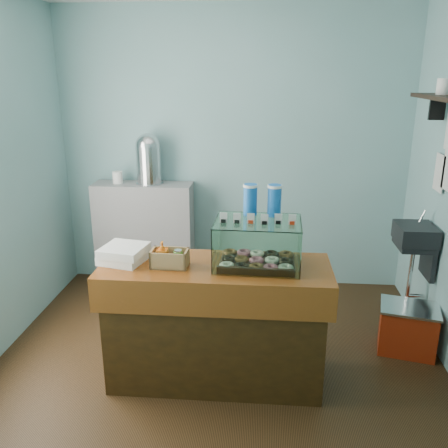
# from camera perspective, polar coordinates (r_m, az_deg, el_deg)

# --- Properties ---
(ground) EXTENTS (3.50, 3.50, 0.00)m
(ground) POSITION_cam_1_polar(r_m,az_deg,el_deg) (3.93, -0.60, -15.73)
(ground) COLOR black
(ground) RESTS_ON ground
(room_shell) EXTENTS (3.54, 3.04, 2.82)m
(room_shell) POSITION_cam_1_polar(r_m,az_deg,el_deg) (3.32, -0.23, 9.70)
(room_shell) COLOR #71A3A5
(room_shell) RESTS_ON ground
(counter) EXTENTS (1.60, 0.60, 0.90)m
(counter) POSITION_cam_1_polar(r_m,az_deg,el_deg) (3.48, -1.03, -11.75)
(counter) COLOR #3D230B
(counter) RESTS_ON ground
(back_shelf) EXTENTS (1.00, 0.32, 1.10)m
(back_shelf) POSITION_cam_1_polar(r_m,az_deg,el_deg) (5.01, -9.48, -1.33)
(back_shelf) COLOR gray
(back_shelf) RESTS_ON ground
(display_case) EXTENTS (0.60, 0.45, 0.54)m
(display_case) POSITION_cam_1_polar(r_m,az_deg,el_deg) (3.27, 4.16, -1.97)
(display_case) COLOR #331A0F
(display_case) RESTS_ON counter
(condiment_crate) EXTENTS (0.26, 0.16, 0.18)m
(condiment_crate) POSITION_cam_1_polar(r_m,az_deg,el_deg) (3.27, -6.68, -4.05)
(condiment_crate) COLOR tan
(condiment_crate) RESTS_ON counter
(pastry_boxes) EXTENTS (0.35, 0.35, 0.11)m
(pastry_boxes) POSITION_cam_1_polar(r_m,az_deg,el_deg) (3.40, -11.94, -3.51)
(pastry_boxes) COLOR white
(pastry_boxes) RESTS_ON counter
(coffee_urn) EXTENTS (0.27, 0.27, 0.50)m
(coffee_urn) POSITION_cam_1_polar(r_m,az_deg,el_deg) (4.80, -9.07, 7.89)
(coffee_urn) COLOR silver
(coffee_urn) RESTS_ON back_shelf
(red_cooler) EXTENTS (0.52, 0.44, 0.39)m
(red_cooler) POSITION_cam_1_polar(r_m,az_deg,el_deg) (4.19, 21.21, -11.63)
(red_cooler) COLOR #AB270D
(red_cooler) RESTS_ON ground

